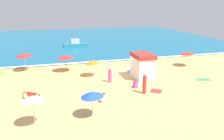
{
  "coord_description": "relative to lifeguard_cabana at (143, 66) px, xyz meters",
  "views": [
    {
      "loc": [
        -7.63,
        -24.89,
        8.01
      ],
      "look_at": [
        -0.72,
        -0.75,
        0.8
      ],
      "focal_mm": 37.63,
      "sensor_mm": 36.0,
      "label": 1
    }
  ],
  "objects": [
    {
      "name": "wave_breaker_foam",
      "position": [
        -2.4,
        8.31,
        -1.31
      ],
      "size": [
        57.0,
        0.7,
        0.01
      ],
      "primitive_type": "cube",
      "color": "white",
      "rests_on": "ocean_water"
    },
    {
      "name": "beach_umbrella_4",
      "position": [
        -11.1,
        -7.8,
        0.61
      ],
      "size": [
        2.2,
        2.2,
        2.24
      ],
      "color": "silver",
      "rests_on": "ground_plane"
    },
    {
      "name": "beach_umbrella_0",
      "position": [
        7.56,
        3.1,
        0.33
      ],
      "size": [
        2.73,
        2.73,
        2.02
      ],
      "color": "silver",
      "rests_on": "ground_plane"
    },
    {
      "name": "small_boat_0",
      "position": [
        -4.66,
        21.01,
        -0.86
      ],
      "size": [
        4.34,
        1.25,
        1.4
      ],
      "color": "teal",
      "rests_on": "ocean_water"
    },
    {
      "name": "lifeguard_cabana",
      "position": [
        0.0,
        0.0,
        0.0
      ],
      "size": [
        2.05,
        2.79,
        2.76
      ],
      "color": "white",
      "rests_on": "ground_plane"
    },
    {
      "name": "beachgoer_1",
      "position": [
        -5.68,
        -5.31,
        -1.02
      ],
      "size": [
        0.5,
        0.5,
        0.9
      ],
      "color": "white",
      "rests_on": "ground_plane"
    },
    {
      "name": "parked_bicycle",
      "position": [
        -11.53,
        -3.17,
        -1.03
      ],
      "size": [
        1.54,
        1.07,
        0.76
      ],
      "color": "black",
      "rests_on": "ground_plane"
    },
    {
      "name": "beach_umbrella_3",
      "position": [
        -7.14,
        -7.58,
        0.36
      ],
      "size": [
        1.93,
        1.91,
        2.04
      ],
      "color": "silver",
      "rests_on": "ground_plane"
    },
    {
      "name": "beach_towel_0",
      "position": [
        -0.02,
        2.84,
        -1.4
      ],
      "size": [
        1.47,
        0.95,
        0.01
      ],
      "color": "blue",
      "rests_on": "ground_plane"
    },
    {
      "name": "beach_towel_2",
      "position": [
        -0.33,
        -4.12,
        -1.4
      ],
      "size": [
        1.46,
        1.48,
        0.01
      ],
      "color": "red",
      "rests_on": "ground_plane"
    },
    {
      "name": "beach_towel_4",
      "position": [
        -15.4,
        6.09,
        -1.4
      ],
      "size": [
        1.3,
        1.37,
        0.01
      ],
      "color": "orange",
      "rests_on": "ground_plane"
    },
    {
      "name": "beach_umbrella_1",
      "position": [
        -7.85,
        4.9,
        0.4
      ],
      "size": [
        2.49,
        2.52,
        2.16
      ],
      "color": "#4C3823",
      "rests_on": "ground_plane"
    },
    {
      "name": "ground_plane",
      "position": [
        -2.4,
        2.01,
        -1.41
      ],
      "size": [
        60.0,
        60.0,
        0.0
      ],
      "primitive_type": "plane",
      "color": "#E5B26B"
    },
    {
      "name": "beachgoer_0",
      "position": [
        -1.64,
        -4.34,
        -0.51
      ],
      "size": [
        0.44,
        0.44,
        1.91
      ],
      "color": "red",
      "rests_on": "ground_plane"
    },
    {
      "name": "beachgoer_3",
      "position": [
        -1.86,
        -2.68,
        -1.08
      ],
      "size": [
        0.43,
        0.43,
        0.78
      ],
      "color": "#D84CA5",
      "rests_on": "ground_plane"
    },
    {
      "name": "ocean_water",
      "position": [
        -2.4,
        30.01,
        -1.36
      ],
      "size": [
        60.0,
        44.0,
        0.1
      ],
      "primitive_type": "cube",
      "color": "#146B93",
      "rests_on": "ground_plane"
    },
    {
      "name": "beach_umbrella_5",
      "position": [
        -5.12,
        2.07,
        0.28
      ],
      "size": [
        2.57,
        2.57,
        1.98
      ],
      "color": "silver",
      "rests_on": "ground_plane"
    },
    {
      "name": "beach_towel_3",
      "position": [
        0.23,
        -1.05,
        -1.4
      ],
      "size": [
        1.92,
        1.42,
        0.01
      ],
      "color": "orange",
      "rests_on": "ground_plane"
    },
    {
      "name": "beach_umbrella_2",
      "position": [
        -12.62,
        6.36,
        0.63
      ],
      "size": [
        2.72,
        2.71,
        2.34
      ],
      "color": "silver",
      "rests_on": "ground_plane"
    },
    {
      "name": "beachgoer_2",
      "position": [
        -3.83,
        -0.4,
        -0.68
      ],
      "size": [
        0.48,
        0.48,
        1.58
      ],
      "color": "#D84CA5",
      "rests_on": "ground_plane"
    },
    {
      "name": "beach_towel_1",
      "position": [
        6.09,
        -2.43,
        -1.4
      ],
      "size": [
        1.72,
        1.23,
        0.01
      ],
      "color": "green",
      "rests_on": "ground_plane"
    }
  ]
}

